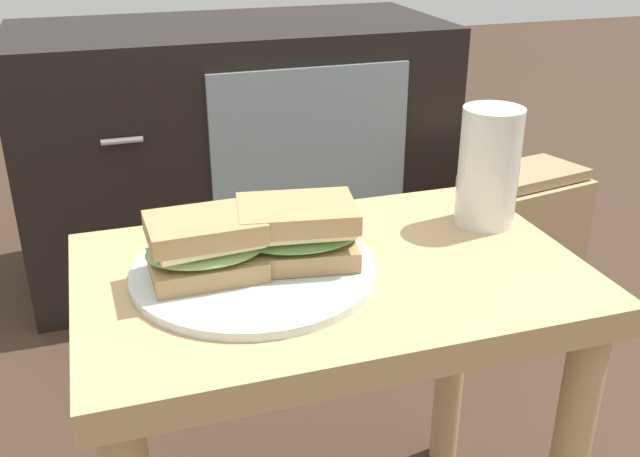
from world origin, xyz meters
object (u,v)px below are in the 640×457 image
Objects in this scene: sandwich_front at (206,247)px; beer_glass at (488,169)px; paper_bag at (519,243)px; plate at (254,271)px; sandwich_back at (297,232)px; tv_cabinet at (236,149)px.

beer_glass reaches higher than sandwich_front.
plate is at bearing -143.34° from paper_bag.
sandwich_back is at bearing -141.32° from paper_bag.
sandwich_front is 0.96m from paper_bag.
plate is at bearing -99.97° from tv_cabinet.
sandwich_front is 0.39× the size of paper_bag.
sandwich_front is 0.87× the size of beer_glass.
sandwich_back is (-0.11, -0.94, 0.21)m from tv_cabinet.
beer_glass is (0.36, 0.05, 0.03)m from sandwich_front.
tv_cabinet reaches higher than sandwich_back.
tv_cabinet is 6.45× the size of beer_glass.
sandwich_back is (0.05, 0.00, 0.04)m from plate.
beer_glass is (0.31, 0.05, 0.07)m from plate.
sandwich_back is 0.88m from paper_bag.
sandwich_front is (-0.05, -0.00, 0.04)m from plate.
tv_cabinet is at bearing 80.03° from plate.
paper_bag is at bearing -39.68° from tv_cabinet.
plate reaches higher than paper_bag.
plate is 0.32m from beer_glass.
sandwich_front is (-0.22, -0.94, 0.21)m from tv_cabinet.
paper_bag is at bearing 34.82° from sandwich_front.
beer_glass is at bearing 10.37° from sandwich_back.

